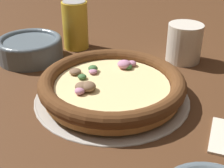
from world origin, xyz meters
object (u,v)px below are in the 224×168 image
pizza (112,85)px  pizza_tray (112,96)px  drinking_cup (184,43)px  beverage_can (75,25)px  bowl_near (30,48)px

pizza → pizza_tray: bearing=-7.0°
drinking_cup → pizza: bearing=-106.6°
pizza_tray → pizza: size_ratio=1.07×
pizza_tray → beverage_can: 0.28m
bowl_near → pizza: bearing=-14.3°
pizza_tray → beverage_can: size_ratio=2.44×
beverage_can → drinking_cup: bearing=10.7°
pizza → beverage_can: size_ratio=2.29×
drinking_cup → beverage_can: bearing=-169.3°
pizza → drinking_cup: size_ratio=3.10×
drinking_cup → bowl_near: bearing=-153.3°
bowl_near → beverage_can: bearing=64.0°
bowl_near → pizza_tray: bearing=-14.3°
pizza_tray → pizza: 0.02m
pizza_tray → bowl_near: size_ratio=1.93×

